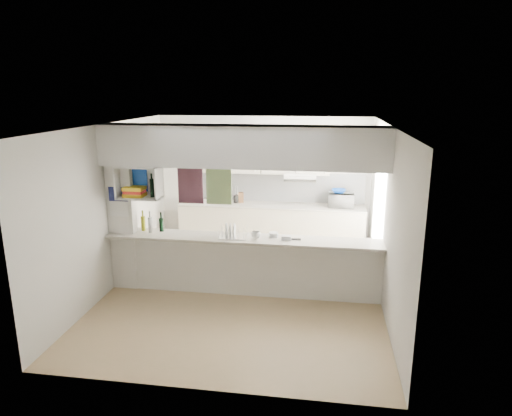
% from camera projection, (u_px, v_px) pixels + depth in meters
% --- Properties ---
extents(floor, '(4.80, 4.80, 0.00)m').
position_uv_depth(floor, '(243.00, 293.00, 7.14)').
color(floor, tan).
rests_on(floor, ground).
extents(ceiling, '(4.80, 4.80, 0.00)m').
position_uv_depth(ceiling, '(241.00, 125.00, 6.49)').
color(ceiling, white).
rests_on(ceiling, wall_back).
extents(wall_back, '(4.20, 0.00, 4.20)m').
position_uv_depth(wall_back, '(263.00, 182.00, 9.11)').
color(wall_back, silver).
rests_on(wall_back, floor).
extents(wall_left, '(0.00, 4.80, 4.80)m').
position_uv_depth(wall_left, '(110.00, 208.00, 7.11)').
color(wall_left, silver).
rests_on(wall_left, floor).
extents(wall_right, '(0.00, 4.80, 4.80)m').
position_uv_depth(wall_right, '(387.00, 219.00, 6.51)').
color(wall_right, silver).
rests_on(wall_right, floor).
extents(servery_partition, '(4.20, 0.50, 2.60)m').
position_uv_depth(servery_partition, '(230.00, 189.00, 6.75)').
color(servery_partition, silver).
rests_on(servery_partition, floor).
extents(cubby_shelf, '(0.65, 0.35, 0.50)m').
position_uv_depth(cubby_shelf, '(139.00, 184.00, 6.87)').
color(cubby_shelf, white).
rests_on(cubby_shelf, bulkhead).
extents(kitchen_run, '(3.60, 0.63, 2.24)m').
position_uv_depth(kitchen_run, '(270.00, 209.00, 8.95)').
color(kitchen_run, beige).
rests_on(kitchen_run, floor).
extents(microwave, '(0.49, 0.33, 0.27)m').
position_uv_depth(microwave, '(341.00, 200.00, 8.68)').
color(microwave, white).
rests_on(microwave, bench_top).
extents(bowl, '(0.27, 0.27, 0.07)m').
position_uv_depth(bowl, '(339.00, 191.00, 8.66)').
color(bowl, navy).
rests_on(bowl, microwave).
extents(dish_rack, '(0.44, 0.34, 0.22)m').
position_uv_depth(dish_rack, '(233.00, 231.00, 6.91)').
color(dish_rack, silver).
rests_on(dish_rack, breakfast_bar).
extents(cup, '(0.17, 0.17, 0.11)m').
position_uv_depth(cup, '(256.00, 235.00, 6.81)').
color(cup, white).
rests_on(cup, dish_rack).
extents(wine_bottles, '(0.52, 0.15, 0.34)m').
position_uv_depth(wine_bottles, '(147.00, 224.00, 7.17)').
color(wine_bottles, black).
rests_on(wine_bottles, breakfast_bar).
extents(plastic_tubs, '(0.49, 0.22, 0.07)m').
position_uv_depth(plastic_tubs, '(279.00, 236.00, 6.87)').
color(plastic_tubs, silver).
rests_on(plastic_tubs, breakfast_bar).
extents(utensil_jar, '(0.11, 0.11, 0.15)m').
position_uv_depth(utensil_jar, '(236.00, 199.00, 9.02)').
color(utensil_jar, black).
rests_on(utensil_jar, bench_top).
extents(knife_block, '(0.12, 0.11, 0.20)m').
position_uv_depth(knife_block, '(241.00, 197.00, 9.03)').
color(knife_block, '#4D311A').
rests_on(knife_block, bench_top).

